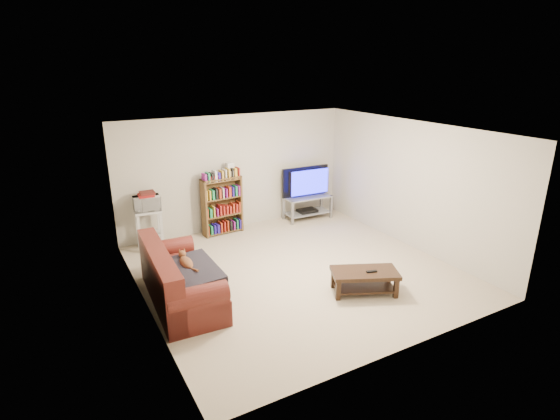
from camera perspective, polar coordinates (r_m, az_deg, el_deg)
floor at (r=7.56m, az=2.15°, el=-7.94°), size 5.00×5.00×0.00m
ceiling at (r=6.83m, az=2.40°, el=10.37°), size 5.00×5.00×0.00m
wall_back at (r=9.25m, az=-5.78°, el=4.92°), size 5.00×0.00×5.00m
wall_front at (r=5.27m, az=16.53°, el=-6.62°), size 5.00×0.00×5.00m
wall_left at (r=6.26m, az=-17.77°, el=-2.70°), size 0.00×5.00×5.00m
wall_right at (r=8.62m, az=16.68°, el=3.20°), size 0.00×5.00×5.00m
sofa at (r=6.71m, az=-13.38°, el=-9.20°), size 0.96×2.04×0.85m
blanket at (r=6.53m, az=-11.71°, el=-7.84°), size 0.81×1.02×0.18m
cat at (r=6.67m, az=-12.15°, el=-6.74°), size 0.24×0.55×0.16m
coffee_table at (r=6.91m, az=10.97°, el=-8.66°), size 1.13×0.88×0.37m
remote at (r=6.83m, az=11.88°, el=-7.86°), size 0.17×0.09×0.02m
tv_stand at (r=9.90m, az=3.61°, el=0.85°), size 1.08×0.51×0.53m
television at (r=9.76m, az=3.67°, el=3.66°), size 1.15×0.19×0.66m
dvd_player at (r=9.95m, az=3.59°, el=-0.08°), size 0.43×0.31×0.06m
bookshelf at (r=9.03m, az=-7.57°, el=0.68°), size 0.85×0.31×1.20m
shelf_clutter at (r=8.89m, az=-7.23°, el=5.01°), size 0.61×0.22×0.28m
microwave_stand at (r=8.60m, az=-16.73°, el=-1.76°), size 0.51×0.39×0.78m
microwave at (r=8.47m, az=-16.99°, el=0.84°), size 0.50×0.36×0.26m
game_boxes at (r=8.43m, az=-17.09°, el=1.86°), size 0.30×0.27×0.05m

